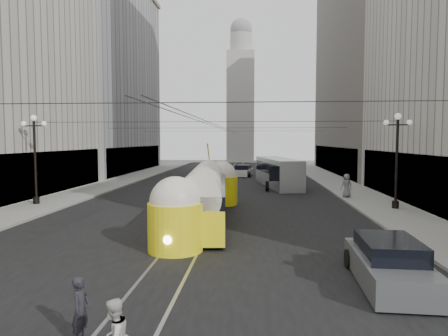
% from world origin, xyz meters
% --- Properties ---
extents(ground, '(170.00, 170.00, 0.00)m').
position_xyz_m(ground, '(0.00, 0.00, 0.00)').
color(ground, slate).
rests_on(ground, ground).
extents(road, '(20.00, 85.00, 0.02)m').
position_xyz_m(road, '(0.00, 32.50, 0.00)').
color(road, black).
rests_on(road, ground).
extents(sidewalk_left, '(4.00, 72.00, 0.15)m').
position_xyz_m(sidewalk_left, '(-12.00, 36.00, 0.07)').
color(sidewalk_left, gray).
rests_on(sidewalk_left, ground).
extents(sidewalk_right, '(4.00, 72.00, 0.15)m').
position_xyz_m(sidewalk_right, '(12.00, 36.00, 0.07)').
color(sidewalk_right, gray).
rests_on(sidewalk_right, ground).
extents(rail_left, '(0.12, 85.00, 0.04)m').
position_xyz_m(rail_left, '(-0.75, 32.50, 0.00)').
color(rail_left, gray).
rests_on(rail_left, ground).
extents(rail_right, '(0.12, 85.00, 0.04)m').
position_xyz_m(rail_right, '(0.75, 32.50, 0.00)').
color(rail_right, gray).
rests_on(rail_right, ground).
extents(building_left_far, '(12.60, 28.60, 28.60)m').
position_xyz_m(building_left_far, '(-19.99, 48.00, 14.31)').
color(building_left_far, '#999999').
rests_on(building_left_far, ground).
extents(building_right_far, '(12.60, 32.60, 32.60)m').
position_xyz_m(building_right_far, '(20.00, 48.00, 16.31)').
color(building_right_far, '#514C47').
rests_on(building_right_far, ground).
extents(distant_tower, '(6.00, 6.00, 31.36)m').
position_xyz_m(distant_tower, '(0.00, 80.00, 14.97)').
color(distant_tower, '#B2AFA8').
rests_on(distant_tower, ground).
extents(lamppost_left_mid, '(1.86, 0.44, 6.37)m').
position_xyz_m(lamppost_left_mid, '(-12.60, 18.00, 3.74)').
color(lamppost_left_mid, black).
rests_on(lamppost_left_mid, sidewalk_left).
extents(lamppost_right_mid, '(1.86, 0.44, 6.37)m').
position_xyz_m(lamppost_right_mid, '(12.60, 18.00, 3.74)').
color(lamppost_right_mid, black).
rests_on(lamppost_right_mid, sidewalk_right).
extents(catenary, '(25.00, 72.00, 0.23)m').
position_xyz_m(catenary, '(0.12, 31.49, 5.88)').
color(catenary, black).
rests_on(catenary, ground).
extents(streetcar, '(3.31, 14.91, 3.25)m').
position_xyz_m(streetcar, '(0.23, 13.31, 1.59)').
color(streetcar, yellow).
rests_on(streetcar, ground).
extents(city_bus, '(4.35, 11.68, 2.89)m').
position_xyz_m(city_bus, '(5.47, 31.26, 1.58)').
color(city_bus, '#ADB0B2').
rests_on(city_bus, ground).
extents(sedan_grey, '(2.22, 4.94, 1.53)m').
position_xyz_m(sedan_grey, '(7.50, 3.70, 0.69)').
color(sedan_grey, '#5A5D5F').
rests_on(sedan_grey, ground).
extents(sedan_white_far, '(2.68, 4.98, 1.49)m').
position_xyz_m(sedan_white_far, '(1.64, 42.81, 0.68)').
color(sedan_white_far, silver).
rests_on(sedan_white_far, ground).
extents(sedan_dark_far, '(2.50, 4.48, 1.34)m').
position_xyz_m(sedan_dark_far, '(-2.36, 48.50, 0.60)').
color(sedan_dark_far, black).
rests_on(sedan_dark_far, ground).
extents(pedestrian_crossing_a, '(0.40, 0.59, 1.57)m').
position_xyz_m(pedestrian_crossing_a, '(-0.92, -0.69, 0.78)').
color(pedestrian_crossing_a, black).
rests_on(pedestrian_crossing_a, ground).
extents(pedestrian_sidewalk_right, '(1.03, 0.77, 1.88)m').
position_xyz_m(pedestrian_sidewalk_right, '(10.50, 23.08, 1.09)').
color(pedestrian_sidewalk_right, slate).
rests_on(pedestrian_sidewalk_right, sidewalk_right).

